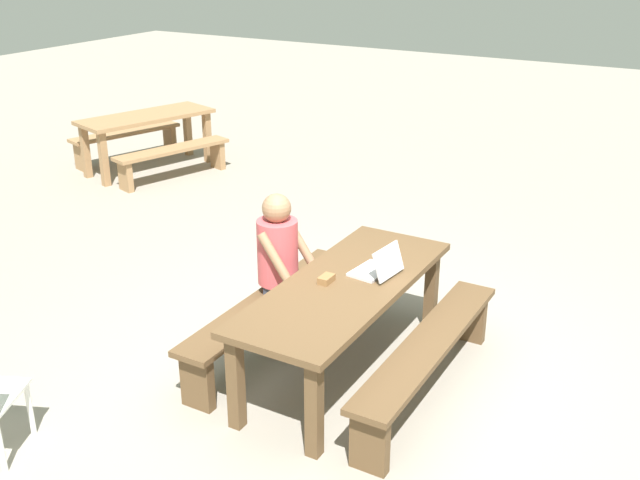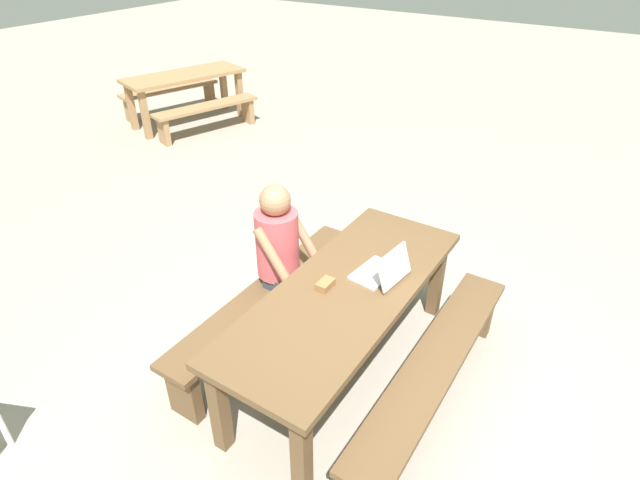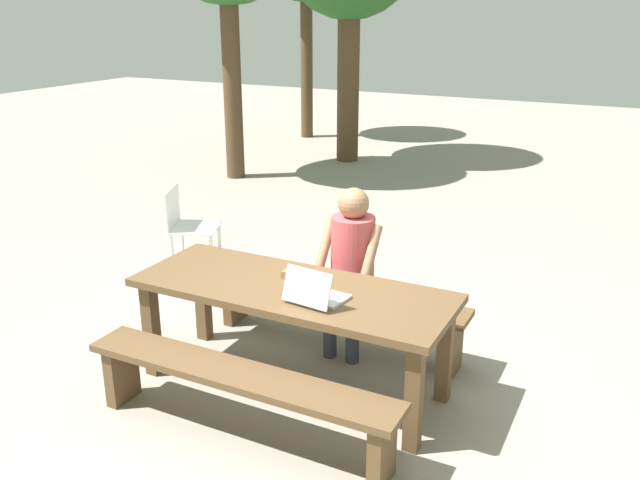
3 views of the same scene
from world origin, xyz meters
The scene contains 8 objects.
ground_plane centered at (0.00, 0.00, 0.00)m, with size 30.00×30.00×0.00m, color gray.
picnic_table_front centered at (0.00, 0.00, 0.63)m, with size 2.10×0.79×0.73m.
bench_near centered at (0.00, -0.66, 0.34)m, with size 2.01×0.30×0.45m.
bench_far centered at (0.00, 0.66, 0.34)m, with size 2.01×0.30×0.45m.
laptop centered at (0.24, -0.14, 0.79)m, with size 0.36×0.33×0.23m.
small_pouch centered at (-0.06, 0.12, 0.76)m, with size 0.13×0.08×0.05m.
person_seated centered at (0.13, 0.62, 0.73)m, with size 0.42×0.41×1.24m.
plastic_chair centered at (-2.00, 1.48, 0.42)m, with size 0.58×0.58×0.79m.
Camera 3 is at (1.98, -3.50, 2.46)m, focal length 38.01 mm.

